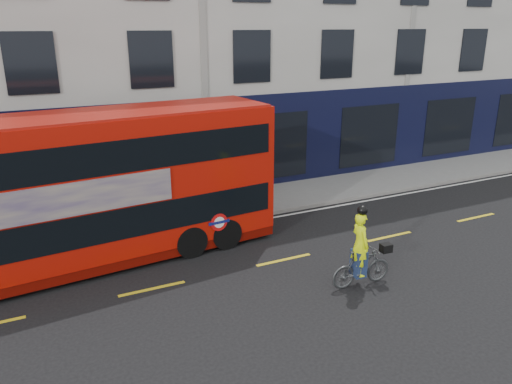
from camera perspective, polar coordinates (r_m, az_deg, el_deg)
ground at (r=13.97m, az=6.18°, el=-10.19°), size 120.00×120.00×0.00m
pavement at (r=19.26m, az=-3.95°, el=-1.61°), size 60.00×3.00×0.12m
kerb at (r=17.96m, az=-2.17°, el=-3.09°), size 60.00×0.12×0.13m
building_terrace at (r=24.20m, az=-10.43°, el=20.21°), size 50.00×10.07×15.00m
road_edge_line at (r=17.73m, az=-1.78°, el=-3.60°), size 58.00×0.10×0.01m
lane_dashes at (r=15.11m, az=3.18°, el=-7.74°), size 58.00×0.12×0.01m
bus at (r=14.90m, az=-18.42°, el=0.27°), size 11.11×3.44×4.41m
cyclist at (r=13.67m, az=11.92°, el=-7.54°), size 1.79×0.66×2.32m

